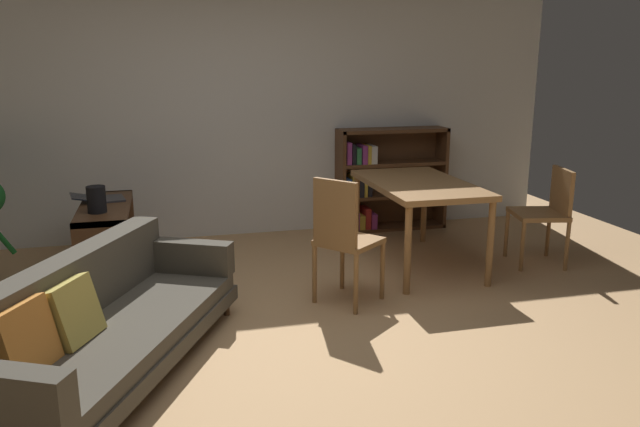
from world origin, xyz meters
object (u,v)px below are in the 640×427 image
at_px(fabric_couch, 99,324).
at_px(open_laptop, 101,198).
at_px(dining_table, 418,190).
at_px(bookshelf, 383,180).
at_px(dining_chair_far, 343,235).
at_px(media_console, 108,241).
at_px(desk_speaker, 96,199).
at_px(dining_chair_near, 546,209).

relative_size(fabric_couch, open_laptop, 4.62).
relative_size(open_laptop, dining_table, 0.33).
bearing_deg(dining_table, fabric_couch, -150.95).
height_order(fabric_couch, open_laptop, fabric_couch).
height_order(dining_table, bookshelf, bookshelf).
xyz_separation_m(dining_chair_far, bookshelf, (1.03, 2.01, -0.01)).
bearing_deg(fabric_couch, open_laptop, 93.55).
bearing_deg(dining_table, open_laptop, 167.98).
bearing_deg(media_console, dining_table, -8.12).
bearing_deg(desk_speaker, bookshelf, 22.26).
relative_size(media_console, desk_speaker, 5.60).
bearing_deg(open_laptop, dining_chair_far, -36.03).
distance_m(open_laptop, bookshelf, 2.91).
distance_m(fabric_couch, dining_chair_near, 3.89).
xyz_separation_m(dining_chair_near, dining_chair_far, (-2.03, -0.49, 0.04)).
bearing_deg(dining_chair_near, media_console, 170.63).
bearing_deg(desk_speaker, fabric_couch, -85.78).
xyz_separation_m(media_console, dining_chair_near, (3.78, -0.62, 0.20)).
bearing_deg(dining_table, dining_chair_near, -12.29).
bearing_deg(open_laptop, bookshelf, 13.92).
relative_size(fabric_couch, dining_chair_near, 2.53).
xyz_separation_m(fabric_couch, desk_speaker, (-0.11, 1.55, 0.41)).
distance_m(desk_speaker, dining_chair_far, 1.99).
relative_size(dining_chair_near, bookshelf, 0.74).
height_order(dining_table, dining_chair_near, dining_chair_near).
height_order(fabric_couch, media_console, fabric_couch).
bearing_deg(fabric_couch, dining_table, 29.05).
relative_size(open_laptop, bookshelf, 0.40).
distance_m(media_console, dining_chair_far, 2.09).
bearing_deg(dining_chair_near, desk_speaker, 174.50).
bearing_deg(bookshelf, fabric_couch, -135.00).
xyz_separation_m(desk_speaker, dining_chair_near, (3.81, -0.37, -0.22)).
distance_m(open_laptop, dining_table, 2.76).
xyz_separation_m(open_laptop, dining_chair_far, (1.80, -1.31, -0.09)).
xyz_separation_m(open_laptop, desk_speaker, (0.01, -0.45, 0.09)).
height_order(dining_chair_near, bookshelf, bookshelf).
height_order(open_laptop, dining_chair_near, dining_chair_near).
distance_m(fabric_couch, open_laptop, 2.03).
xyz_separation_m(desk_speaker, dining_chair_far, (1.79, -0.85, -0.18)).
relative_size(desk_speaker, bookshelf, 0.18).
bearing_deg(dining_chair_far, dining_chair_near, 13.53).
bearing_deg(dining_chair_far, fabric_couch, -157.43).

